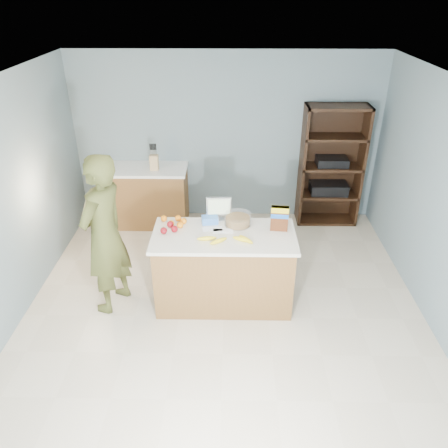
{
  "coord_description": "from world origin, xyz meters",
  "views": [
    {
      "loc": [
        0.07,
        -3.76,
        3.29
      ],
      "look_at": [
        0.0,
        0.35,
        1.0
      ],
      "focal_mm": 35.0,
      "sensor_mm": 36.0,
      "label": 1
    }
  ],
  "objects_px": {
    "shelving_unit": "(330,168)",
    "cereal_box": "(280,217)",
    "person": "(105,236)",
    "counter_peninsula": "(224,271)",
    "tv": "(219,207)"
  },
  "relations": [
    {
      "from": "counter_peninsula",
      "to": "person",
      "type": "bearing_deg",
      "value": -176.8
    },
    {
      "from": "shelving_unit",
      "to": "person",
      "type": "height_order",
      "value": "person"
    },
    {
      "from": "shelving_unit",
      "to": "cereal_box",
      "type": "height_order",
      "value": "shelving_unit"
    },
    {
      "from": "shelving_unit",
      "to": "tv",
      "type": "bearing_deg",
      "value": -133.23
    },
    {
      "from": "person",
      "to": "tv",
      "type": "distance_m",
      "value": 1.29
    },
    {
      "from": "shelving_unit",
      "to": "counter_peninsula",
      "type": "bearing_deg",
      "value": -127.11
    },
    {
      "from": "person",
      "to": "cereal_box",
      "type": "xyz_separation_m",
      "value": [
        1.88,
        0.18,
        0.15
      ]
    },
    {
      "from": "counter_peninsula",
      "to": "cereal_box",
      "type": "bearing_deg",
      "value": 9.89
    },
    {
      "from": "shelving_unit",
      "to": "cereal_box",
      "type": "bearing_deg",
      "value": -116.02
    },
    {
      "from": "counter_peninsula",
      "to": "person",
      "type": "height_order",
      "value": "person"
    },
    {
      "from": "counter_peninsula",
      "to": "cereal_box",
      "type": "relative_size",
      "value": 5.49
    },
    {
      "from": "person",
      "to": "shelving_unit",
      "type": "bearing_deg",
      "value": 148.08
    },
    {
      "from": "counter_peninsula",
      "to": "shelving_unit",
      "type": "relative_size",
      "value": 0.87
    },
    {
      "from": "shelving_unit",
      "to": "person",
      "type": "xyz_separation_m",
      "value": [
        -2.83,
        -2.12,
        0.05
      ]
    },
    {
      "from": "person",
      "to": "counter_peninsula",
      "type": "bearing_deg",
      "value": 114.41
    }
  ]
}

